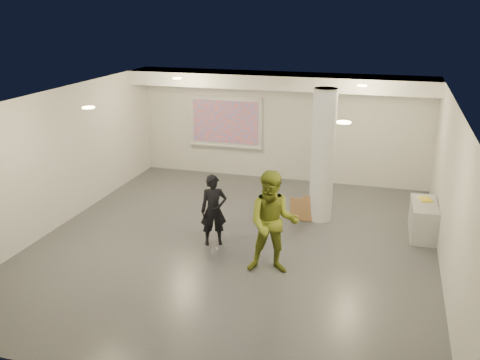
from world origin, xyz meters
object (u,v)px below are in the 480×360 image
(column, at_px, (323,156))
(projection_screen, at_px, (226,122))
(credenza, at_px, (423,219))
(woman, at_px, (214,210))
(man, at_px, (273,223))

(column, xyz_separation_m, projection_screen, (-3.10, 2.65, 0.03))
(credenza, xyz_separation_m, woman, (-4.12, -1.64, 0.37))
(woman, xyz_separation_m, man, (1.41, -0.83, 0.23))
(woman, distance_m, man, 1.65)
(credenza, bearing_deg, man, -139.57)
(credenza, bearing_deg, projection_screen, 149.16)
(column, distance_m, credenza, 2.51)
(column, xyz_separation_m, credenza, (2.22, -0.28, -1.14))
(column, distance_m, man, 2.85)
(man, bearing_deg, projection_screen, 105.57)
(projection_screen, distance_m, man, 6.03)
(projection_screen, bearing_deg, woman, -75.34)
(column, height_order, man, column)
(column, bearing_deg, man, -100.10)
(column, relative_size, woman, 2.04)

